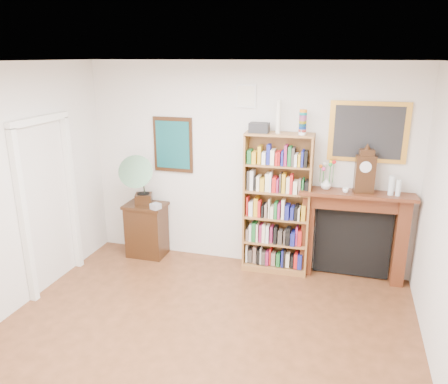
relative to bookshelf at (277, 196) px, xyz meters
name	(u,v)px	position (x,y,z in m)	size (l,w,h in m)	color
room	(177,236)	(-0.48, -2.32, 0.33)	(4.51, 5.01, 2.81)	#4E2D17
door_casing	(48,190)	(-2.68, -1.12, 0.19)	(0.08, 1.02, 2.17)	white
teal_poster	(173,145)	(-1.53, 0.16, 0.58)	(0.58, 0.04, 0.78)	black
small_picture	(246,96)	(-0.48, 0.16, 1.28)	(0.26, 0.04, 0.30)	white
gilt_painting	(368,132)	(1.07, 0.16, 0.88)	(0.95, 0.04, 0.75)	gold
bookshelf	(277,196)	(0.00, 0.00, 0.00)	(0.89, 0.34, 2.20)	brown
side_cabinet	(147,230)	(-1.90, -0.05, -0.67)	(0.58, 0.43, 0.80)	black
fireplace	(354,227)	(1.01, 0.07, -0.35)	(1.45, 0.41, 1.21)	#512813
gramophone	(138,177)	(-1.94, -0.15, 0.16)	(0.63, 0.70, 0.76)	black
cd_stack	(156,206)	(-1.67, -0.20, -0.23)	(0.12, 0.12, 0.08)	#B6B6C3
mantel_clock	(365,172)	(1.08, 0.02, 0.41)	(0.25, 0.17, 0.55)	black
flower_vase	(326,184)	(0.62, 0.04, 0.21)	(0.14, 0.14, 0.14)	white
teacup	(346,190)	(0.87, -0.04, 0.17)	(0.08, 0.08, 0.06)	white
bottle_left	(391,185)	(1.40, 0.02, 0.26)	(0.07, 0.07, 0.24)	silver
bottle_right	(398,188)	(1.48, 0.00, 0.24)	(0.06, 0.06, 0.20)	silver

